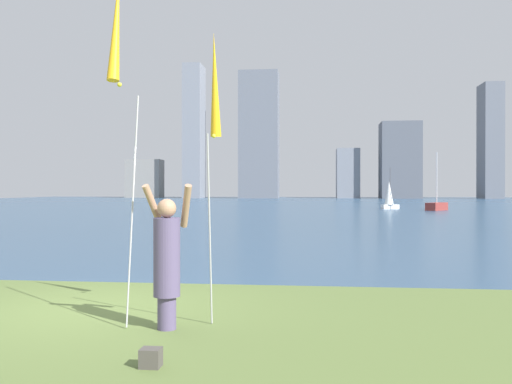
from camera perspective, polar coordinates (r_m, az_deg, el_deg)
name	(u,v)px	position (r m, az deg, el deg)	size (l,w,h in m)	color
ground	(284,207)	(59.53, 2.88, -1.56)	(120.00, 138.00, 0.12)	#5B7038
person	(167,258)	(7.65, -9.15, -6.69)	(0.72, 0.53, 1.97)	#594C72
kite_flag_left	(117,35)	(7.66, -14.11, 15.43)	(0.16, 1.08, 4.75)	#B2B2B7
kite_flag_right	(215,90)	(8.16, -4.28, 10.38)	(0.16, 0.72, 4.16)	#B2B2B7
bag	(151,358)	(6.26, -10.77, -16.41)	(0.22, 0.19, 0.20)	#4C4742
sailboat_4	(389,195)	(53.51, 13.54, -0.35)	(1.77, 1.25, 3.89)	white
sailboat_5	(437,206)	(51.47, 18.10, -1.37)	(2.35, 2.80, 5.16)	maroon
skyline_tower_0	(145,179)	(120.92, -11.38, 1.35)	(7.46, 4.25, 8.12)	gray
skyline_tower_1	(194,132)	(114.52, -6.40, 6.17)	(3.64, 5.92, 27.12)	gray
skyline_tower_2	(259,135)	(112.31, 0.32, 5.87)	(7.87, 5.34, 25.47)	slate
skyline_tower_3	(348,174)	(115.50, 9.42, 1.88)	(4.59, 7.02, 10.07)	gray
skyline_tower_4	(400,160)	(112.78, 14.59, 3.16)	(7.63, 6.44, 14.95)	#565B66
skyline_tower_5	(490,141)	(117.34, 22.97, 4.83)	(3.60, 6.01, 22.30)	slate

